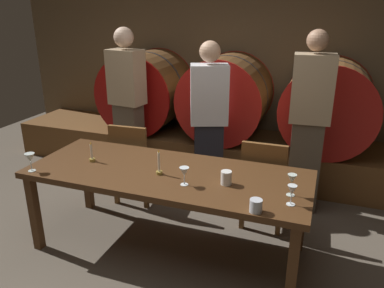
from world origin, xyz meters
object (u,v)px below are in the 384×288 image
wine_barrel_center (227,97)px  guest_left (128,106)px  wine_barrel_right (329,106)px  wine_glass_far_left (30,158)px  guest_center (209,121)px  wine_glass_center_right (292,180)px  chair_left (133,159)px  wine_glass_center_left (184,172)px  candle_right (159,167)px  wine_barrel_left (147,91)px  dining_table (167,179)px  chair_right (264,180)px  wine_glass_far_right (292,191)px  candle_left (92,156)px  cup_right (256,206)px  cup_left (226,178)px  guest_right (309,123)px

wine_barrel_center → guest_left: bearing=-145.4°
wine_barrel_right → wine_glass_far_left: size_ratio=6.60×
guest_center → wine_glass_center_right: size_ratio=10.43×
chair_left → wine_glass_center_left: chair_left is taller
chair_left → guest_center: (0.70, 0.39, 0.38)m
candle_right → wine_barrel_left: bearing=118.7°
wine_barrel_center → wine_glass_center_left: wine_barrel_center is taller
chair_left → wine_glass_center_left: 1.27m
wine_barrel_right → dining_table: 2.18m
wine_barrel_left → wine_glass_far_left: 2.18m
chair_right → wine_glass_far_right: chair_right is taller
chair_left → candle_left: (-0.02, -0.68, 0.29)m
wine_barrel_center → candle_right: bearing=-91.4°
wine_barrel_left → cup_right: 2.88m
chair_right → cup_right: bearing=94.9°
wine_glass_far_left → cup_left: wine_glass_far_left is taller
wine_glass_center_right → guest_left: bearing=148.5°
wine_barrel_right → chair_left: size_ratio=1.15×
wine_glass_far_left → wine_glass_center_right: (2.03, 0.29, 0.01)m
candle_left → wine_glass_far_right: size_ratio=1.25×
wine_barrel_left → wine_barrel_right: (2.24, 0.00, 0.00)m
wine_barrel_center → wine_glass_center_left: size_ratio=7.13×
guest_center → wine_glass_center_right: (0.97, -1.13, -0.01)m
guest_left → dining_table: bearing=138.9°
candle_left → wine_glass_center_left: 0.93m
chair_left → candle_left: 0.74m
wine_glass_center_right → wine_glass_center_left: bearing=-172.4°
wine_glass_center_left → cup_right: bearing=-19.9°
candle_right → cup_left: (0.55, 0.01, -0.01)m
wine_glass_far_right → wine_barrel_right: bearing=85.1°
guest_center → wine_glass_center_right: guest_center is taller
candle_left → wine_glass_far_left: size_ratio=1.17×
cup_left → chair_right: bearing=75.1°
wine_glass_far_right → wine_barrel_left: bearing=135.7°
wine_barrel_right → guest_right: bearing=-103.5°
guest_center → guest_left: bearing=-25.8°
guest_center → wine_barrel_center: bearing=-110.1°
wine_barrel_center → wine_barrel_right: 1.17m
wine_glass_center_left → candle_right: bearing=156.9°
chair_left → chair_right: (1.37, -0.03, 0.00)m
wine_barrel_right → cup_left: size_ratio=9.52×
chair_right → wine_glass_center_left: size_ratio=6.19×
guest_right → cup_left: (-0.50, -1.18, -0.14)m
chair_left → wine_barrel_right: bearing=-151.9°
wine_barrel_left → wine_glass_far_right: 2.89m
wine_barrel_right → candle_right: size_ratio=4.82×
chair_right → candle_right: (-0.73, -0.70, 0.30)m
dining_table → wine_glass_far_left: bearing=-160.5°
wine_glass_far_right → cup_right: bearing=-139.6°
wine_glass_center_left → guest_left: bearing=132.4°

